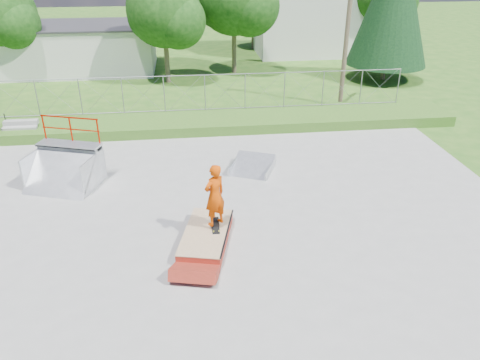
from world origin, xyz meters
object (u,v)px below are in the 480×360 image
(grind_box, at_px, (206,237))
(skater, at_px, (215,198))
(quarter_pipe, at_px, (60,157))
(flat_bank_ramp, at_px, (252,166))

(grind_box, height_order, skater, skater)
(grind_box, distance_m, skater, 1.25)
(quarter_pipe, bearing_deg, flat_bank_ramp, 22.36)
(flat_bank_ramp, xyz_separation_m, skater, (-1.76, -4.46, 1.17))
(flat_bank_ramp, distance_m, skater, 4.93)
(quarter_pipe, bearing_deg, skater, -18.71)
(flat_bank_ramp, height_order, skater, skater)
(flat_bank_ramp, bearing_deg, skater, -87.94)
(grind_box, bearing_deg, flat_bank_ramp, 79.79)
(quarter_pipe, distance_m, skater, 6.61)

